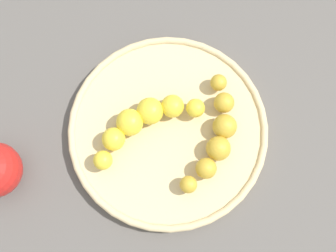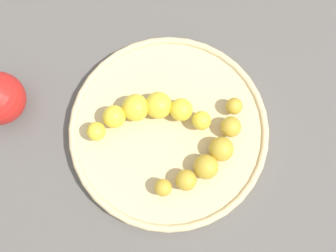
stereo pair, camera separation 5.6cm
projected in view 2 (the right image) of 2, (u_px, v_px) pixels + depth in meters
The scene contains 4 objects.
ground_plane at pixel (168, 133), 0.59m from camera, with size 2.40×2.40×0.00m, color #56514C.
fruit_bowl at pixel (168, 131), 0.58m from camera, with size 0.27×0.27×0.02m.
banana_yellow at pixel (147, 112), 0.56m from camera, with size 0.07×0.16×0.04m.
banana_spotted at pixel (209, 155), 0.55m from camera, with size 0.13×0.12×0.03m.
Camera 2 is at (0.13, 0.00, 0.58)m, focal length 45.86 mm.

